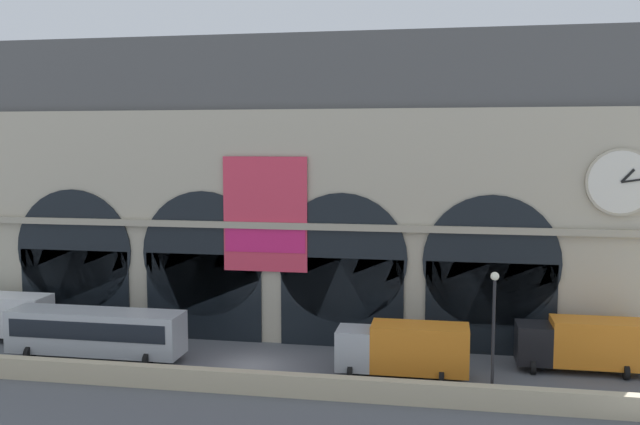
{
  "coord_description": "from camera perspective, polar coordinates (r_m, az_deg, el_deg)",
  "views": [
    {
      "loc": [
        11.3,
        -39.18,
        13.43
      ],
      "look_at": [
        3.3,
        5.0,
        8.88
      ],
      "focal_mm": 38.86,
      "sensor_mm": 36.0,
      "label": 1
    }
  ],
  "objects": [
    {
      "name": "box_truck_east",
      "position": [
        44.1,
        20.9,
        -10.02
      ],
      "size": [
        7.5,
        2.91,
        3.12
      ],
      "color": "black",
      "rests_on": "ground"
    },
    {
      "name": "bus_midwest",
      "position": [
        45.52,
        -17.97,
        -9.32
      ],
      "size": [
        11.0,
        3.25,
        3.1
      ],
      "color": "#ADB2B7",
      "rests_on": "ground"
    },
    {
      "name": "ground_plane",
      "position": [
        42.93,
        -5.67,
        -12.47
      ],
      "size": [
        200.0,
        200.0,
        0.0
      ],
      "primitive_type": "plane",
      "color": "#54565B"
    },
    {
      "name": "street_lamp_quayside",
      "position": [
        36.77,
        14.11,
        -8.58
      ],
      "size": [
        0.44,
        0.44,
        6.9
      ],
      "color": "black",
      "rests_on": "ground"
    },
    {
      "name": "station_building",
      "position": [
        47.8,
        -3.41,
        1.52
      ],
      "size": [
        49.41,
        4.67,
        20.55
      ],
      "color": "#B2A891",
      "rests_on": "ground"
    },
    {
      "name": "box_truck_mideast",
      "position": [
        40.6,
        6.93,
        -11.05
      ],
      "size": [
        7.5,
        2.91,
        3.12
      ],
      "color": "#ADB2B7",
      "rests_on": "ground"
    },
    {
      "name": "quay_parapet_wall",
      "position": [
        38.73,
        -7.52,
        -13.6
      ],
      "size": [
        90.0,
        0.7,
        1.21
      ],
      "primitive_type": "cube",
      "color": "#BCAD8C",
      "rests_on": "ground"
    }
  ]
}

